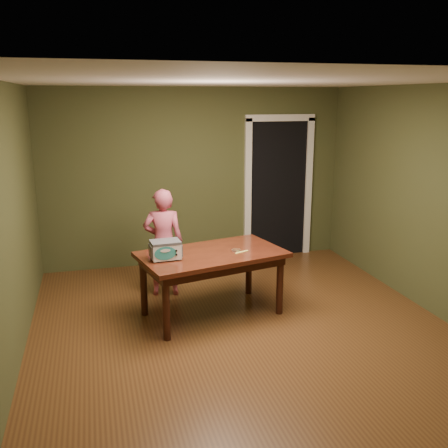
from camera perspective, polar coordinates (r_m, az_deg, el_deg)
floor at (r=5.49m, az=2.44°, el=-12.20°), size 5.00×5.00×0.00m
room_shell at (r=4.97m, az=2.65°, el=5.69°), size 4.52×5.02×2.61m
doorway at (r=8.09m, az=5.45°, el=4.31°), size 1.10×0.66×2.25m
dining_table at (r=5.67m, az=-1.40°, el=-4.23°), size 1.76×1.24×0.75m
toy_oven at (r=5.41m, az=-6.71°, el=-2.88°), size 0.35×0.25×0.21m
baking_pan at (r=5.68m, az=1.39°, el=-3.00°), size 0.10×0.10×0.02m
spatula at (r=5.64m, az=2.04°, el=-3.21°), size 0.18×0.09×0.01m
child at (r=6.29m, az=-6.94°, el=-2.11°), size 0.55×0.41×1.37m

